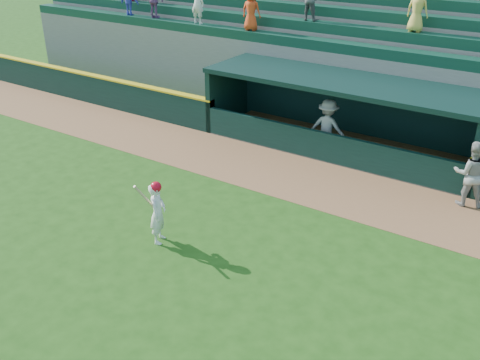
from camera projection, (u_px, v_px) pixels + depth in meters
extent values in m
plane|color=#1F4611|center=(203.00, 253.00, 12.81)|extent=(120.00, 120.00, 0.00)
cube|color=brown|center=(299.00, 178.00, 16.47)|extent=(40.00, 3.00, 0.01)
cube|color=black|center=(71.00, 84.00, 23.50)|extent=(15.50, 0.30, 1.20)
cube|color=gold|center=(69.00, 70.00, 23.22)|extent=(15.50, 0.32, 0.06)
imported|color=#969692|center=(471.00, 174.00, 14.57)|extent=(1.09, 0.95, 1.90)
imported|color=#989994|center=(327.00, 127.00, 17.77)|extent=(1.27, 0.79, 1.89)
cube|color=#62615D|center=(337.00, 148.00, 18.55)|extent=(9.00, 2.60, 0.04)
cube|color=black|center=(228.00, 95.00, 20.33)|extent=(0.20, 2.60, 2.30)
cube|color=black|center=(355.00, 107.00, 19.02)|extent=(9.40, 0.20, 2.30)
cube|color=black|center=(343.00, 82.00, 17.50)|extent=(9.40, 2.80, 0.16)
cube|color=black|center=(323.00, 147.00, 17.43)|extent=(9.00, 0.16, 1.00)
cube|color=brown|center=(347.00, 135.00, 19.04)|extent=(8.40, 0.45, 0.10)
cube|color=slate|center=(361.00, 95.00, 19.27)|extent=(34.00, 0.85, 2.91)
cube|color=#0F3828|center=(365.00, 50.00, 18.46)|extent=(34.00, 0.60, 0.36)
cube|color=slate|center=(371.00, 83.00, 19.81)|extent=(34.00, 0.85, 3.36)
cube|color=#0F3828|center=(375.00, 33.00, 18.89)|extent=(34.00, 0.60, 0.36)
cube|color=slate|center=(380.00, 72.00, 20.34)|extent=(34.00, 0.85, 3.81)
cube|color=#0F3828|center=(385.00, 16.00, 19.33)|extent=(34.00, 0.60, 0.36)
cube|color=slate|center=(388.00, 62.00, 20.88)|extent=(34.00, 0.85, 4.26)
cube|color=#0F3828|center=(395.00, 1.00, 19.76)|extent=(34.00, 0.60, 0.36)
cube|color=slate|center=(396.00, 52.00, 21.41)|extent=(34.00, 0.85, 4.71)
cube|color=slate|center=(404.00, 43.00, 21.94)|extent=(34.00, 0.85, 5.16)
cube|color=slate|center=(411.00, 34.00, 22.48)|extent=(34.00, 0.85, 5.61)
cube|color=slate|center=(415.00, 31.00, 22.91)|extent=(34.50, 0.30, 5.61)
imported|color=#DF4218|center=(251.00, 10.00, 20.38)|extent=(0.80, 0.60, 1.48)
imported|color=gold|center=(418.00, 9.00, 17.82)|extent=(0.74, 0.50, 1.47)
imported|color=#89508A|center=(154.00, 0.00, 22.82)|extent=(0.92, 0.48, 1.49)
imported|color=white|center=(197.00, 3.00, 21.63)|extent=(0.62, 0.42, 1.65)
imported|color=white|center=(158.00, 213.00, 12.96)|extent=(0.58, 0.68, 1.57)
sphere|color=red|center=(156.00, 187.00, 12.64)|extent=(0.27, 0.27, 0.27)
cylinder|color=tan|center=(145.00, 197.00, 12.66)|extent=(0.25, 0.49, 0.76)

